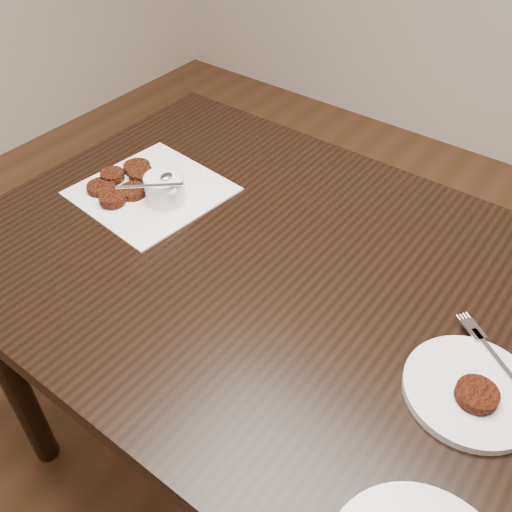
{
  "coord_description": "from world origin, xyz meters",
  "views": [
    {
      "loc": [
        0.39,
        -0.51,
        1.45
      ],
      "look_at": [
        -0.05,
        0.06,
        0.8
      ],
      "focal_mm": 39.33,
      "sensor_mm": 36.0,
      "label": 1
    }
  ],
  "objects_px": {
    "sauce_ramekin": "(163,176)",
    "table": "(297,399)",
    "plate_with_patty": "(472,388)",
    "napkin": "(152,191)"
  },
  "relations": [
    {
      "from": "sauce_ramekin",
      "to": "table",
      "type": "bearing_deg",
      "value": -2.91
    },
    {
      "from": "table",
      "to": "plate_with_patty",
      "type": "relative_size",
      "value": 6.69
    },
    {
      "from": "napkin",
      "to": "plate_with_patty",
      "type": "height_order",
      "value": "plate_with_patty"
    },
    {
      "from": "table",
      "to": "napkin",
      "type": "height_order",
      "value": "napkin"
    },
    {
      "from": "napkin",
      "to": "sauce_ramekin",
      "type": "xyz_separation_m",
      "value": [
        0.05,
        -0.0,
        0.06
      ]
    },
    {
      "from": "table",
      "to": "plate_with_patty",
      "type": "bearing_deg",
      "value": -9.58
    },
    {
      "from": "napkin",
      "to": "plate_with_patty",
      "type": "xyz_separation_m",
      "value": [
        0.73,
        -0.08,
        0.01
      ]
    },
    {
      "from": "table",
      "to": "napkin",
      "type": "distance_m",
      "value": 0.56
    },
    {
      "from": "table",
      "to": "sauce_ramekin",
      "type": "height_order",
      "value": "sauce_ramekin"
    },
    {
      "from": "table",
      "to": "sauce_ramekin",
      "type": "bearing_deg",
      "value": 177.09
    }
  ]
}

